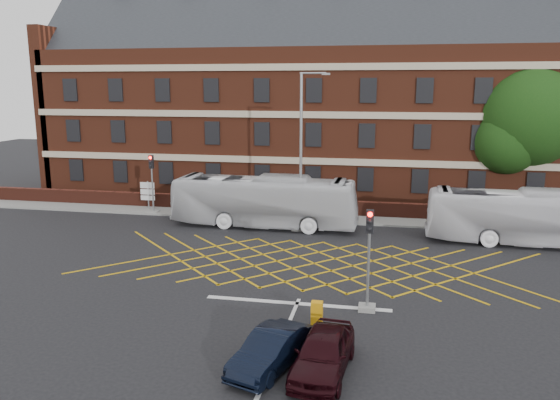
% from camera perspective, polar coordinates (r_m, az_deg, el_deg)
% --- Properties ---
extents(ground, '(120.00, 120.00, 0.00)m').
position_cam_1_polar(ground, '(26.98, 3.03, -7.96)').
color(ground, black).
rests_on(ground, ground).
extents(victorian_building, '(51.00, 12.17, 20.40)m').
position_cam_1_polar(victorian_building, '(47.27, 7.30, 10.19)').
color(victorian_building, '#5F2818').
rests_on(victorian_building, ground).
extents(boundary_wall, '(56.00, 0.50, 1.10)m').
position_cam_1_polar(boundary_wall, '(39.26, 5.74, -0.84)').
color(boundary_wall, '#4D1F14').
rests_on(boundary_wall, ground).
extents(far_pavement, '(60.00, 3.00, 0.12)m').
position_cam_1_polar(far_pavement, '(38.40, 5.58, -1.87)').
color(far_pavement, slate).
rests_on(far_pavement, ground).
extents(box_junction_hatching, '(8.22, 8.22, 0.02)m').
position_cam_1_polar(box_junction_hatching, '(28.85, 3.60, -6.62)').
color(box_junction_hatching, '#CC990C').
rests_on(box_junction_hatching, ground).
extents(stop_line, '(8.00, 0.30, 0.02)m').
position_cam_1_polar(stop_line, '(23.75, 1.80, -10.75)').
color(stop_line, silver).
rests_on(stop_line, ground).
extents(centre_line, '(0.15, 14.00, 0.02)m').
position_cam_1_polar(centre_line, '(18.03, -1.75, -18.57)').
color(centre_line, silver).
rests_on(centre_line, ground).
extents(bus_left, '(12.28, 3.23, 3.40)m').
position_cam_1_polar(bus_left, '(35.83, -1.67, -0.13)').
color(bus_left, silver).
rests_on(bus_left, ground).
extents(bus_right, '(11.67, 3.14, 3.23)m').
position_cam_1_polar(bus_right, '(34.97, 24.53, -1.66)').
color(bus_right, white).
rests_on(bus_right, ground).
extents(car_navy, '(2.42, 4.02, 1.25)m').
position_cam_1_polar(car_navy, '(18.59, -0.97, -15.40)').
color(car_navy, black).
rests_on(car_navy, ground).
extents(car_maroon, '(2.03, 4.25, 1.40)m').
position_cam_1_polar(car_maroon, '(18.33, 4.53, -15.59)').
color(car_maroon, black).
rests_on(car_maroon, ground).
extents(deciduous_tree, '(7.65, 7.43, 10.63)m').
position_cam_1_polar(deciduous_tree, '(43.74, 24.36, 7.21)').
color(deciduous_tree, black).
rests_on(deciduous_tree, ground).
extents(traffic_light_near, '(0.70, 0.70, 4.27)m').
position_cam_1_polar(traffic_light_near, '(22.77, 9.21, -7.20)').
color(traffic_light_near, slate).
rests_on(traffic_light_near, ground).
extents(traffic_light_far, '(0.70, 0.70, 4.27)m').
position_cam_1_polar(traffic_light_far, '(40.46, -13.17, 1.04)').
color(traffic_light_far, slate).
rests_on(traffic_light_far, ground).
extents(street_lamp, '(2.25, 1.00, 9.95)m').
position_cam_1_polar(street_lamp, '(34.62, 2.28, 2.49)').
color(street_lamp, slate).
rests_on(street_lamp, ground).
extents(direction_signs, '(1.10, 0.16, 2.20)m').
position_cam_1_polar(direction_signs, '(41.73, -13.66, 0.80)').
color(direction_signs, gray).
rests_on(direction_signs, ground).
extents(utility_cabinet, '(0.44, 0.36, 0.99)m').
position_cam_1_polar(utility_cabinet, '(21.58, 3.87, -11.79)').
color(utility_cabinet, orange).
rests_on(utility_cabinet, ground).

